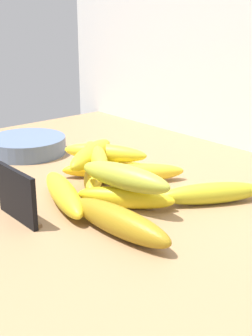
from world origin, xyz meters
The scene contains 14 objects.
counter_top centered at (0.00, 0.00, 1.50)cm, with size 110.00×76.00×3.00cm, color #97734D.
chalkboard_sign centered at (1.10, -20.69, 6.86)cm, with size 11.00×1.80×8.40cm.
fruit_bowl centered at (-29.51, -1.99, 4.90)cm, with size 17.73×17.73×3.80cm, color slate.
banana_0 centered at (0.88, -11.99, 5.04)cm, with size 19.94×4.08×4.08cm, color yellow.
banana_1 centered at (0.56, 4.49, 4.83)cm, with size 19.20×3.66×3.66cm, color yellow.
banana_2 centered at (15.56, -11.98, 5.19)cm, with size 20.02×4.38×4.38cm, color olive.
banana_3 centered at (-4.08, -1.61, 4.92)cm, with size 18.27×3.85×3.85cm, color yellow.
banana_4 centered at (16.85, 7.63, 4.85)cm, with size 18.89×3.70×3.70cm, color gold.
banana_5 centered at (8.61, -4.73, 4.78)cm, with size 16.70×3.55×3.55cm, color yellow.
banana_6 centered at (-5.49, 2.02, 4.60)cm, with size 16.94×3.21×3.21cm, color yellow.
banana_7 centered at (-5.61, 2.05, 7.94)cm, with size 16.96×3.47×3.47cm, color yellow.
banana_8 centered at (8.84, -5.15, 8.65)cm, with size 17.54×4.19×4.19cm, color #AEB537.
banana_9 centered at (-4.40, -2.09, 8.75)cm, with size 17.15×3.82×3.82cm, color yellow.
banana_10 centered at (-3.68, -1.66, 8.64)cm, with size 15.23×3.60×3.60cm, color yellow.
Camera 1 is at (63.66, -51.75, 35.22)cm, focal length 49.97 mm.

